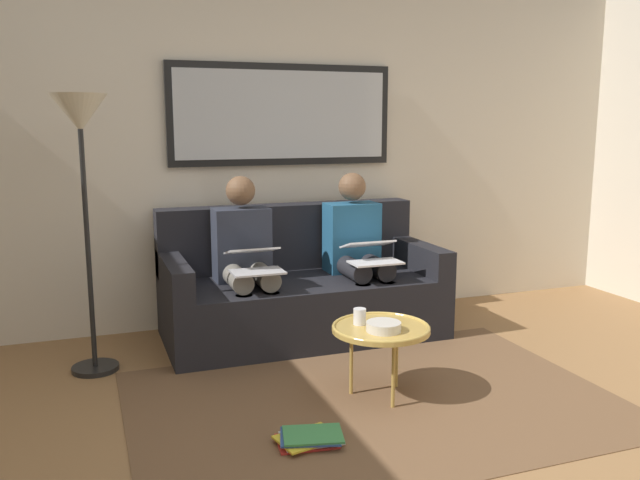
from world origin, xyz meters
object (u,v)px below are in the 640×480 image
at_px(coffee_table, 381,329).
at_px(standing_lamp, 81,145).
at_px(person_right, 245,256).
at_px(couch, 300,291).
at_px(bowl, 384,327).
at_px(laptop_white, 371,252).
at_px(laptop_silver, 254,260).
at_px(person_left, 357,248).
at_px(framed_mirror, 282,115).
at_px(cup, 360,317).
at_px(magazine_stack, 310,438).

bearing_deg(coffee_table, standing_lamp, -32.83).
bearing_deg(person_right, couch, -170.56).
bearing_deg(bowl, coffee_table, -104.53).
height_order(coffee_table, laptop_white, laptop_white).
bearing_deg(bowl, person_right, -69.64).
bearing_deg(laptop_silver, coffee_table, 117.53).
xyz_separation_m(couch, person_left, (-0.41, 0.07, 0.30)).
distance_m(person_left, laptop_white, 0.25).
bearing_deg(couch, framed_mirror, -90.00).
distance_m(couch, coffee_table, 1.22).
distance_m(couch, bowl, 1.30).
height_order(framed_mirror, laptop_silver, framed_mirror).
relative_size(person_right, laptop_silver, 3.25).
relative_size(cup, laptop_silver, 0.26).
relative_size(couch, magazine_stack, 5.65).
distance_m(laptop_silver, magazine_stack, 1.42).
distance_m(framed_mirror, person_right, 1.12).
distance_m(coffee_table, bowl, 0.08).
distance_m(framed_mirror, magazine_stack, 2.55).
bearing_deg(magazine_stack, couch, -106.83).
xyz_separation_m(coffee_table, laptop_silver, (0.47, -0.91, 0.24)).
distance_m(bowl, magazine_stack, 0.73).
relative_size(cup, person_right, 0.08).
xyz_separation_m(cup, bowl, (-0.07, 0.15, -0.02)).
relative_size(laptop_white, magazine_stack, 1.01).
distance_m(laptop_white, magazine_stack, 1.68).
relative_size(laptop_silver, standing_lamp, 0.21).
bearing_deg(laptop_white, person_right, -16.69).
relative_size(bowl, person_right, 0.16).
relative_size(couch, standing_lamp, 1.16).
bearing_deg(bowl, person_left, -106.76).
relative_size(magazine_stack, standing_lamp, 0.20).
distance_m(coffee_table, standing_lamp, 2.01).
distance_m(framed_mirror, coffee_table, 1.98).
xyz_separation_m(cup, person_left, (-0.44, -1.07, 0.16)).
xyz_separation_m(framed_mirror, magazine_stack, (0.48, 1.99, -1.52)).
bearing_deg(magazine_stack, framed_mirror, -103.68).
distance_m(magazine_stack, standing_lamp, 2.11).
distance_m(couch, standing_lamp, 1.78).
height_order(couch, standing_lamp, standing_lamp).
relative_size(cup, standing_lamp, 0.05).
xyz_separation_m(framed_mirror, bowl, (-0.04, 1.68, -1.12)).
relative_size(bowl, magazine_stack, 0.55).
xyz_separation_m(laptop_silver, magazine_stack, (0.07, 1.29, -0.60)).
height_order(coffee_table, person_right, person_right).
relative_size(cup, magazine_stack, 0.26).
bearing_deg(framed_mirror, magazine_stack, 76.32).
bearing_deg(laptop_white, laptop_silver, -0.17).
relative_size(coffee_table, laptop_silver, 1.53).
bearing_deg(person_left, couch, -9.44).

